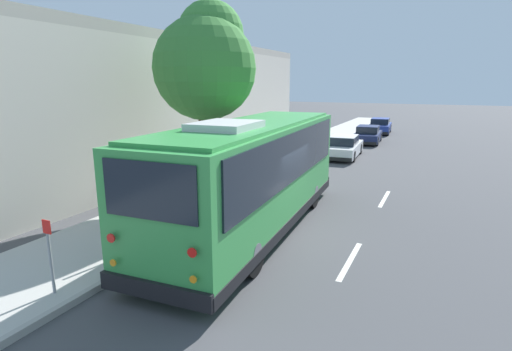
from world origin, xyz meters
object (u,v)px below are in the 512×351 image
at_px(parked_sedan_white, 344,147).
at_px(parked_sedan_navy, 368,135).
at_px(street_tree, 206,63).
at_px(parked_sedan_blue, 380,126).
at_px(sign_post_near, 50,256).
at_px(shuttle_bus, 253,171).
at_px(sign_post_far, 124,233).

xyz_separation_m(parked_sedan_white, parked_sedan_navy, (6.48, -0.27, -0.01)).
xyz_separation_m(parked_sedan_white, street_tree, (-11.09, 2.46, 4.41)).
bearing_deg(street_tree, parked_sedan_white, -12.51).
xyz_separation_m(parked_sedan_blue, sign_post_near, (-31.20, 1.77, 0.34)).
xyz_separation_m(shuttle_bus, parked_sedan_navy, (19.69, 0.10, -1.24)).
xyz_separation_m(shuttle_bus, sign_post_near, (-5.32, 1.92, -0.87)).
relative_size(parked_sedan_navy, sign_post_near, 2.74).
bearing_deg(parked_sedan_white, sign_post_near, 171.69).
distance_m(parked_sedan_white, parked_sedan_navy, 6.48).
bearing_deg(street_tree, parked_sedan_navy, -8.85).
distance_m(shuttle_bus, sign_post_near, 5.72).
bearing_deg(street_tree, parked_sedan_blue, -6.45).
bearing_deg(parked_sedan_blue, sign_post_far, 172.97).
height_order(shuttle_bus, parked_sedan_white, shuttle_bus).
distance_m(parked_sedan_blue, street_tree, 24.31).
height_order(parked_sedan_white, sign_post_far, sign_post_far).
xyz_separation_m(parked_sedan_white, sign_post_near, (-18.53, 1.54, 0.36)).
distance_m(parked_sedan_white, sign_post_far, 16.57).
distance_m(shuttle_bus, parked_sedan_blue, 25.91).
distance_m(parked_sedan_navy, sign_post_near, 25.08).
relative_size(parked_sedan_white, parked_sedan_navy, 1.10).
bearing_deg(parked_sedan_navy, sign_post_far, 171.89).
bearing_deg(shuttle_bus, street_tree, 50.02).
xyz_separation_m(sign_post_near, sign_post_far, (2.03, 0.00, -0.23)).
distance_m(parked_sedan_blue, sign_post_far, 29.23).
relative_size(parked_sedan_blue, sign_post_near, 2.75).
xyz_separation_m(parked_sedan_white, parked_sedan_blue, (12.67, -0.22, 0.02)).
height_order(parked_sedan_blue, street_tree, street_tree).
relative_size(shuttle_bus, sign_post_far, 8.75).
relative_size(parked_sedan_white, parked_sedan_blue, 1.10).
height_order(parked_sedan_navy, sign_post_far, sign_post_far).
xyz_separation_m(shuttle_bus, parked_sedan_white, (13.21, 0.38, -1.22)).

